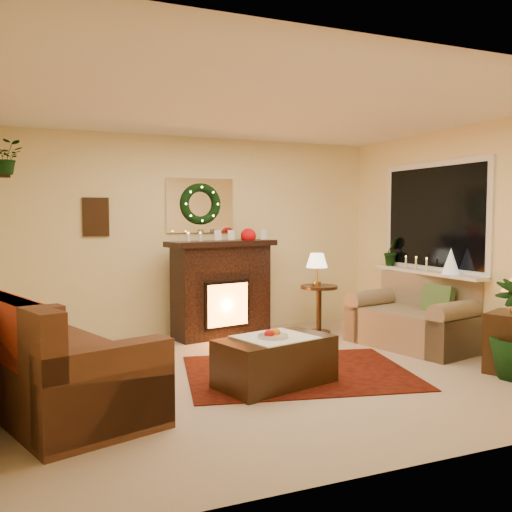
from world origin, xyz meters
name	(u,v)px	position (x,y,z in m)	size (l,w,h in m)	color
floor	(270,374)	(0.00, 0.00, 0.00)	(5.00, 5.00, 0.00)	beige
ceiling	(270,108)	(0.00, 0.00, 2.60)	(5.00, 5.00, 0.00)	white
wall_back	(200,236)	(0.00, 2.25, 1.30)	(5.00, 5.00, 0.00)	#EFD88C
wall_front	(424,259)	(0.00, -2.25, 1.30)	(5.00, 5.00, 0.00)	#EFD88C
wall_right	(468,239)	(2.50, 0.00, 1.30)	(4.50, 4.50, 0.00)	#EFD88C
area_rug	(299,372)	(0.28, -0.08, 0.01)	(2.20, 1.65, 0.01)	#3C0D01
sofa	(52,353)	(-2.04, -0.12, 0.43)	(0.97, 2.21, 0.95)	brown
red_throw	(48,346)	(-2.06, 0.05, 0.46)	(0.83, 1.34, 0.02)	#BB3921
fireplace	(222,294)	(0.17, 1.87, 0.55)	(1.28, 0.41, 1.17)	black
poinsettia	(248,236)	(0.53, 1.83, 1.30)	(0.20, 0.20, 0.20)	red
mantel_candle_a	(188,240)	(-0.28, 1.85, 1.26)	(0.05, 0.05, 0.16)	silver
mantel_candle_b	(200,240)	(-0.11, 1.89, 1.26)	(0.05, 0.05, 0.16)	beige
mantel_mirror	(200,206)	(0.00, 2.23, 1.70)	(0.92, 0.02, 0.72)	white
wreath	(201,204)	(0.00, 2.19, 1.72)	(0.55, 0.55, 0.11)	#194719
wall_art	(96,217)	(-1.35, 2.23, 1.55)	(0.32, 0.03, 0.48)	#381E11
hanging_plant	(7,174)	(-2.34, 1.05, 1.97)	(0.33, 0.28, 0.36)	#194719
loveseat	(413,312)	(2.06, 0.39, 0.42)	(0.85, 1.47, 0.85)	gray
window_frame	(434,217)	(2.48, 0.55, 1.55)	(0.03, 1.86, 1.36)	white
window_glass	(433,217)	(2.47, 0.55, 1.55)	(0.02, 1.70, 1.22)	black
window_sill	(426,272)	(2.38, 0.55, 0.87)	(0.22, 1.86, 0.04)	white
mini_tree	(451,261)	(2.34, 0.09, 1.04)	(0.21, 0.21, 0.31)	silver
sill_plant	(392,251)	(2.40, 1.28, 1.08)	(0.28, 0.22, 0.51)	#173416
side_table_round	(319,309)	(1.42, 1.53, 0.33)	(0.49, 0.49, 0.64)	#422912
lamp_cream	(317,267)	(1.40, 1.56, 0.88)	(0.29, 0.29, 0.44)	#FFE7BD
coffee_table	(275,363)	(-0.12, -0.37, 0.21)	(1.07, 0.59, 0.45)	black
fruit_bowl	(273,338)	(-0.15, -0.40, 0.45)	(0.28, 0.28, 0.06)	#BABABA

